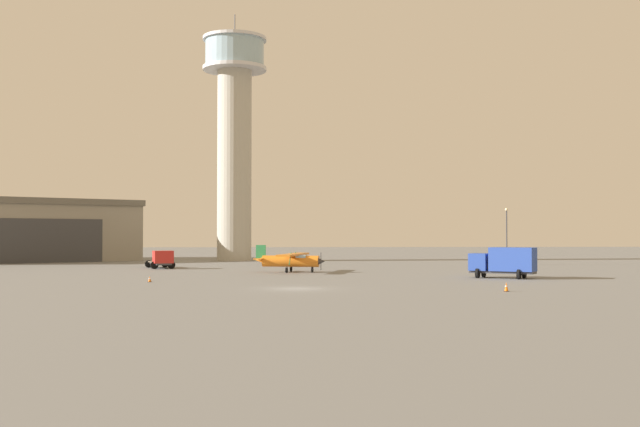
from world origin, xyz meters
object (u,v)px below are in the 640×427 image
at_px(light_post_north, 507,231).
at_px(traffic_cone_near_right, 506,287).
at_px(airplane_orange, 290,260).
at_px(control_tower, 234,127).
at_px(traffic_cone_near_left, 150,279).
at_px(truck_flatbed_red, 161,260).
at_px(truck_box_blue, 505,261).

distance_m(light_post_north, traffic_cone_near_right, 53.53).
xyz_separation_m(airplane_orange, light_post_north, (32.25, 20.03, 3.50)).
distance_m(control_tower, traffic_cone_near_right, 77.54).
distance_m(control_tower, traffic_cone_near_left, 60.83).
relative_size(control_tower, truck_flatbed_red, 5.76).
relative_size(airplane_orange, traffic_cone_near_left, 19.95).
relative_size(truck_box_blue, light_post_north, 0.80).
bearing_deg(traffic_cone_near_left, airplane_orange, 51.92).
relative_size(control_tower, truck_box_blue, 6.24).
bearing_deg(light_post_north, truck_box_blue, -107.68).
height_order(truck_flatbed_red, traffic_cone_near_right, truck_flatbed_red).
bearing_deg(traffic_cone_near_right, truck_box_blue, 73.26).
height_order(airplane_orange, traffic_cone_near_right, airplane_orange).
bearing_deg(light_post_north, airplane_orange, -148.16).
bearing_deg(control_tower, airplane_orange, -77.58).
bearing_deg(traffic_cone_near_right, traffic_cone_near_left, 155.49).
xyz_separation_m(control_tower, airplane_orange, (8.60, -39.07, -21.21)).
bearing_deg(light_post_north, traffic_cone_near_left, -140.84).
height_order(light_post_north, traffic_cone_near_right, light_post_north).
relative_size(control_tower, airplane_orange, 3.85).
bearing_deg(traffic_cone_near_right, airplane_orange, 117.90).
bearing_deg(airplane_orange, traffic_cone_near_left, -114.07).
height_order(light_post_north, traffic_cone_near_left, light_post_north).
bearing_deg(truck_flatbed_red, airplane_orange, 37.66).
xyz_separation_m(airplane_orange, truck_box_blue, (21.62, -13.33, 0.23)).
distance_m(truck_box_blue, light_post_north, 35.16).
height_order(airplane_orange, truck_flatbed_red, airplane_orange).
distance_m(control_tower, light_post_north, 48.43).
distance_m(control_tower, airplane_orange, 45.28).
relative_size(truck_flatbed_red, light_post_north, 0.87).
height_order(airplane_orange, traffic_cone_near_left, airplane_orange).
xyz_separation_m(control_tower, truck_flatbed_red, (-8.05, -27.99, -21.54)).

